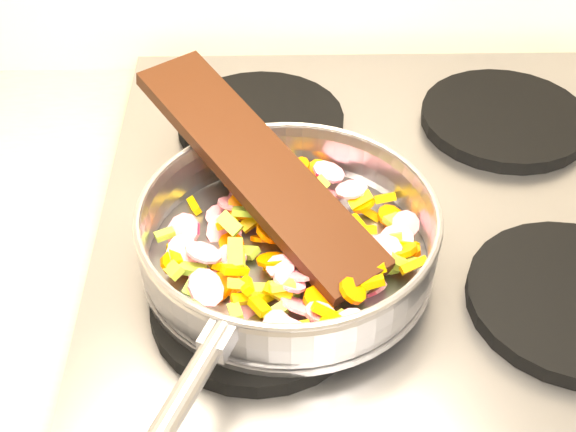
{
  "coord_description": "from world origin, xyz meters",
  "views": [
    {
      "loc": [
        -0.82,
        1.05,
        1.47
      ],
      "look_at": [
        -0.81,
        1.57,
        1.01
      ],
      "focal_mm": 50.0,
      "sensor_mm": 36.0,
      "label": 1
    }
  ],
  "objects": [
    {
      "name": "cooktop",
      "position": [
        -0.7,
        1.67,
        0.92
      ],
      "size": [
        0.6,
        0.6,
        0.04
      ],
      "primitive_type": "cube",
      "color": "#939399",
      "rests_on": "counter_top"
    },
    {
      "name": "grate_fl",
      "position": [
        -0.84,
        1.52,
        0.95
      ],
      "size": [
        0.19,
        0.19,
        0.02
      ],
      "primitive_type": "cylinder",
      "color": "black",
      "rests_on": "cooktop"
    },
    {
      "name": "grate_fr",
      "position": [
        -0.56,
        1.52,
        0.95
      ],
      "size": [
        0.19,
        0.19,
        0.02
      ],
      "primitive_type": "cylinder",
      "color": "black",
      "rests_on": "cooktop"
    },
    {
      "name": "grate_bl",
      "position": [
        -0.84,
        1.81,
        0.95
      ],
      "size": [
        0.19,
        0.19,
        0.02
      ],
      "primitive_type": "cylinder",
      "color": "black",
      "rests_on": "cooktop"
    },
    {
      "name": "grate_br",
      "position": [
        -0.56,
        1.81,
        0.95
      ],
      "size": [
        0.19,
        0.19,
        0.02
      ],
      "primitive_type": "cylinder",
      "color": "black",
      "rests_on": "cooktop"
    },
    {
      "name": "saute_pan",
      "position": [
        -0.81,
        1.57,
        0.99
      ],
      "size": [
        0.31,
        0.46,
        0.06
      ],
      "rotation": [
        0.0,
        0.0,
        -0.39
      ],
      "color": "#9E9EA5",
      "rests_on": "grate_fl"
    },
    {
      "name": "vegetable_heap",
      "position": [
        -0.81,
        1.57,
        0.98
      ],
      "size": [
        0.25,
        0.26,
        0.05
      ],
      "color": "#D69F01",
      "rests_on": "saute_pan"
    },
    {
      "name": "wooden_spatula",
      "position": [
        -0.84,
        1.64,
        1.01
      ],
      "size": [
        0.24,
        0.29,
        0.08
      ],
      "primitive_type": "cube",
      "rotation": [
        0.0,
        -0.23,
        2.22
      ],
      "color": "black",
      "rests_on": "saute_pan"
    }
  ]
}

